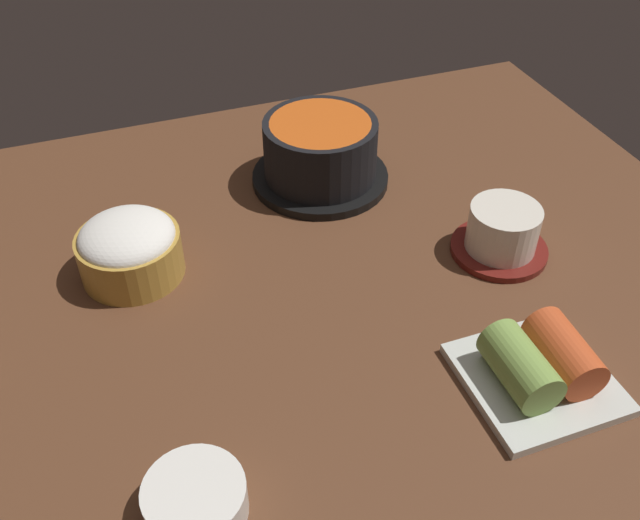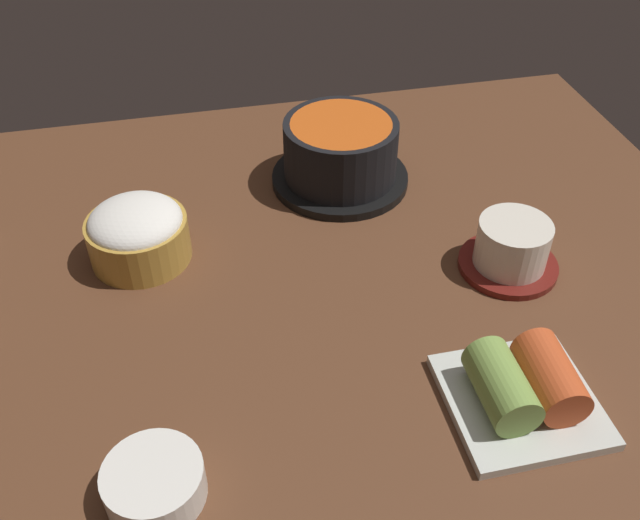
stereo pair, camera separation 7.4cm
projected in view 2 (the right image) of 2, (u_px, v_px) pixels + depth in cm
name	position (u px, v px, depth cm)	size (l,w,h in cm)	color
dining_table	(298.00, 279.00, 77.45)	(100.00, 76.00, 2.00)	#56331E
stone_pot	(340.00, 154.00, 87.26)	(17.22, 17.22, 8.40)	black
rice_bowl	(137.00, 232.00, 76.50)	(10.99, 10.99, 6.88)	#B78C38
tea_cup_with_saucer	(512.00, 248.00, 75.51)	(10.78, 10.78, 5.95)	maroon
kimchi_plate	(524.00, 388.00, 61.77)	(12.96, 12.96, 5.36)	silver
side_bowl_near	(154.00, 482.00, 55.31)	(8.05, 8.05, 3.22)	white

